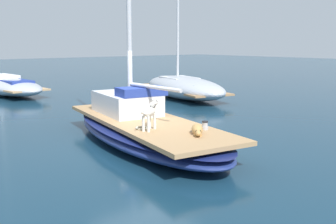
# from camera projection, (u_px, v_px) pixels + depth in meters

# --- Properties ---
(ground_plane) EXTENTS (120.00, 120.00, 0.00)m
(ground_plane) POSITION_uv_depth(u_px,v_px,m) (145.00, 143.00, 10.77)
(ground_plane) COLOR #143347
(sailboat_main) EXTENTS (3.71, 7.56, 0.66)m
(sailboat_main) POSITION_uv_depth(u_px,v_px,m) (145.00, 131.00, 10.71)
(sailboat_main) COLOR navy
(sailboat_main) RESTS_ON ground
(cabin_house) EXTENTS (1.76, 2.43, 0.84)m
(cabin_house) POSITION_uv_depth(u_px,v_px,m) (128.00, 102.00, 11.55)
(cabin_house) COLOR silver
(cabin_house) RESTS_ON sailboat_main
(dog_white) EXTENTS (0.86, 0.53, 0.70)m
(dog_white) POSITION_uv_depth(u_px,v_px,m) (150.00, 113.00, 9.35)
(dog_white) COLOR silver
(dog_white) RESTS_ON sailboat_main
(dog_tan) EXTENTS (0.68, 0.78, 0.22)m
(dog_tan) POSITION_uv_depth(u_px,v_px,m) (197.00, 130.00, 8.96)
(dog_tan) COLOR tan
(dog_tan) RESTS_ON sailboat_main
(deck_winch) EXTENTS (0.16, 0.16, 0.21)m
(deck_winch) POSITION_uv_depth(u_px,v_px,m) (205.00, 126.00, 9.43)
(deck_winch) COLOR #B7B7BC
(deck_winch) RESTS_ON sailboat_main
(coiled_rope) EXTENTS (0.32, 0.32, 0.04)m
(coiled_rope) POSITION_uv_depth(u_px,v_px,m) (142.00, 128.00, 9.52)
(coiled_rope) COLOR beige
(coiled_rope) RESTS_ON sailboat_main
(moored_boat_far_astern) EXTENTS (2.94, 7.40, 8.38)m
(moored_boat_far_astern) POSITION_uv_depth(u_px,v_px,m) (5.00, 85.00, 20.95)
(moored_boat_far_astern) COLOR #B2B7C1
(moored_boat_far_astern) RESTS_ON ground
(moored_boat_starboard_side) EXTENTS (4.03, 6.99, 6.49)m
(moored_boat_starboard_side) POSITION_uv_depth(u_px,v_px,m) (184.00, 87.00, 19.52)
(moored_boat_starboard_side) COLOR #B2B7C1
(moored_boat_starboard_side) RESTS_ON ground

